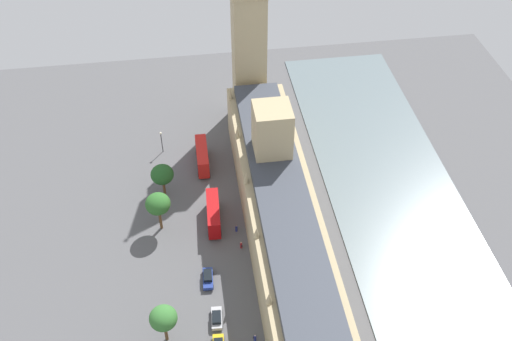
{
  "coord_description": "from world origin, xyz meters",
  "views": [
    {
      "loc": [
        13.89,
        74.83,
        91.25
      ],
      "look_at": [
        1.0,
        -15.09,
        7.24
      ],
      "focal_mm": 41.83,
      "sensor_mm": 36.0,
      "label": 1
    }
  ],
  "objects_px": {
    "pedestrian_far_end": "(236,228)",
    "street_lamp_slot_12": "(161,138)",
    "car_silver_leading": "(217,318)",
    "pedestrian_under_trees": "(255,338)",
    "parliament_building": "(282,218)",
    "double_decker_bus_opposite_hall": "(213,213)",
    "plane_tree_slot_10": "(162,175)",
    "double_decker_bus_near_tower": "(202,156)",
    "car_blue_corner": "(208,278)",
    "plane_tree_slot_11": "(158,204)",
    "plane_tree_midblock": "(163,318)",
    "clock_tower": "(248,4)",
    "pedestrian_by_river_gate": "(241,245)"
  },
  "relations": [
    {
      "from": "car_blue_corner",
      "to": "clock_tower",
      "type": "bearing_deg",
      "value": -103.4
    },
    {
      "from": "pedestrian_by_river_gate",
      "to": "clock_tower",
      "type": "bearing_deg",
      "value": -113.93
    },
    {
      "from": "pedestrian_under_trees",
      "to": "pedestrian_far_end",
      "type": "xyz_separation_m",
      "value": [
        0.21,
        -25.36,
        0.01
      ]
    },
    {
      "from": "double_decker_bus_opposite_hall",
      "to": "pedestrian_under_trees",
      "type": "xyz_separation_m",
      "value": [
        -4.51,
        28.43,
        -1.89
      ]
    },
    {
      "from": "pedestrian_far_end",
      "to": "street_lamp_slot_12",
      "type": "height_order",
      "value": "street_lamp_slot_12"
    },
    {
      "from": "clock_tower",
      "to": "plane_tree_midblock",
      "type": "bearing_deg",
      "value": 69.58
    },
    {
      "from": "plane_tree_midblock",
      "to": "street_lamp_slot_12",
      "type": "xyz_separation_m",
      "value": [
        -0.7,
        -49.86,
        -2.23
      ]
    },
    {
      "from": "parliament_building",
      "to": "clock_tower",
      "type": "xyz_separation_m",
      "value": [
        0.62,
        -41.95,
        23.09
      ]
    },
    {
      "from": "pedestrian_under_trees",
      "to": "plane_tree_slot_11",
      "type": "bearing_deg",
      "value": 65.94
    },
    {
      "from": "parliament_building",
      "to": "plane_tree_midblock",
      "type": "distance_m",
      "value": 29.75
    },
    {
      "from": "street_lamp_slot_12",
      "to": "pedestrian_under_trees",
      "type": "bearing_deg",
      "value": 105.29
    },
    {
      "from": "car_silver_leading",
      "to": "plane_tree_slot_11",
      "type": "bearing_deg",
      "value": 114.86
    },
    {
      "from": "car_blue_corner",
      "to": "pedestrian_far_end",
      "type": "bearing_deg",
      "value": -117.11
    },
    {
      "from": "plane_tree_slot_10",
      "to": "plane_tree_slot_11",
      "type": "xyz_separation_m",
      "value": [
        0.96,
        9.93,
        1.4
      ]
    },
    {
      "from": "plane_tree_slot_10",
      "to": "double_decker_bus_near_tower",
      "type": "bearing_deg",
      "value": -137.76
    },
    {
      "from": "pedestrian_under_trees",
      "to": "clock_tower",
      "type": "bearing_deg",
      "value": 30.85
    },
    {
      "from": "pedestrian_under_trees",
      "to": "car_silver_leading",
      "type": "bearing_deg",
      "value": 89.84
    },
    {
      "from": "double_decker_bus_near_tower",
      "to": "street_lamp_slot_12",
      "type": "bearing_deg",
      "value": 146.62
    },
    {
      "from": "parliament_building",
      "to": "pedestrian_far_end",
      "type": "xyz_separation_m",
      "value": [
        8.38,
        -4.29,
        -6.35
      ]
    },
    {
      "from": "car_blue_corner",
      "to": "car_silver_leading",
      "type": "xyz_separation_m",
      "value": [
        -0.81,
        8.97,
        -0.0
      ]
    },
    {
      "from": "car_silver_leading",
      "to": "car_blue_corner",
      "type": "bearing_deg",
      "value": 98.91
    },
    {
      "from": "plane_tree_slot_11",
      "to": "plane_tree_midblock",
      "type": "bearing_deg",
      "value": 90.55
    },
    {
      "from": "double_decker_bus_opposite_hall",
      "to": "plane_tree_slot_10",
      "type": "height_order",
      "value": "plane_tree_slot_10"
    },
    {
      "from": "parliament_building",
      "to": "clock_tower",
      "type": "distance_m",
      "value": 47.89
    },
    {
      "from": "pedestrian_far_end",
      "to": "plane_tree_midblock",
      "type": "bearing_deg",
      "value": -98.02
    },
    {
      "from": "parliament_building",
      "to": "car_silver_leading",
      "type": "relative_size",
      "value": 16.64
    },
    {
      "from": "car_blue_corner",
      "to": "pedestrian_far_end",
      "type": "distance_m",
      "value": 13.44
    },
    {
      "from": "plane_tree_slot_10",
      "to": "pedestrian_by_river_gate",
      "type": "bearing_deg",
      "value": 129.7
    },
    {
      "from": "clock_tower",
      "to": "street_lamp_slot_12",
      "type": "height_order",
      "value": "clock_tower"
    },
    {
      "from": "car_blue_corner",
      "to": "plane_tree_slot_11",
      "type": "xyz_separation_m",
      "value": [
        8.3,
        -14.64,
        6.07
      ]
    },
    {
      "from": "double_decker_bus_near_tower",
      "to": "plane_tree_slot_10",
      "type": "distance_m",
      "value": 12.34
    },
    {
      "from": "plane_tree_midblock",
      "to": "parliament_building",
      "type": "bearing_deg",
      "value": -141.18
    },
    {
      "from": "car_silver_leading",
      "to": "pedestrian_under_trees",
      "type": "bearing_deg",
      "value": -34.08
    },
    {
      "from": "car_silver_leading",
      "to": "street_lamp_slot_12",
      "type": "distance_m",
      "value": 48.32
    },
    {
      "from": "double_decker_bus_opposite_hall",
      "to": "pedestrian_far_end",
      "type": "relative_size",
      "value": 6.33
    },
    {
      "from": "clock_tower",
      "to": "car_silver_leading",
      "type": "relative_size",
      "value": 12.62
    },
    {
      "from": "double_decker_bus_opposite_hall",
      "to": "pedestrian_under_trees",
      "type": "distance_m",
      "value": 28.84
    },
    {
      "from": "car_blue_corner",
      "to": "pedestrian_far_end",
      "type": "height_order",
      "value": "car_blue_corner"
    },
    {
      "from": "pedestrian_under_trees",
      "to": "plane_tree_slot_10",
      "type": "relative_size",
      "value": 0.22
    },
    {
      "from": "car_blue_corner",
      "to": "pedestrian_by_river_gate",
      "type": "distance_m",
      "value": 10.09
    },
    {
      "from": "pedestrian_far_end",
      "to": "plane_tree_slot_11",
      "type": "relative_size",
      "value": 0.18
    },
    {
      "from": "car_blue_corner",
      "to": "street_lamp_slot_12",
      "type": "bearing_deg",
      "value": -76.2
    },
    {
      "from": "double_decker_bus_near_tower",
      "to": "car_blue_corner",
      "type": "height_order",
      "value": "double_decker_bus_near_tower"
    },
    {
      "from": "car_blue_corner",
      "to": "street_lamp_slot_12",
      "type": "distance_m",
      "value": 39.37
    },
    {
      "from": "clock_tower",
      "to": "double_decker_bus_near_tower",
      "type": "bearing_deg",
      "value": 52.09
    },
    {
      "from": "plane_tree_midblock",
      "to": "double_decker_bus_near_tower",
      "type": "bearing_deg",
      "value": -102.3
    },
    {
      "from": "car_blue_corner",
      "to": "pedestrian_under_trees",
      "type": "bearing_deg",
      "value": 119.84
    },
    {
      "from": "plane_tree_midblock",
      "to": "car_blue_corner",
      "type": "bearing_deg",
      "value": -125.44
    },
    {
      "from": "double_decker_bus_near_tower",
      "to": "street_lamp_slot_12",
      "type": "distance_m",
      "value": 10.77
    },
    {
      "from": "car_blue_corner",
      "to": "car_silver_leading",
      "type": "relative_size",
      "value": 1.05
    }
  ]
}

